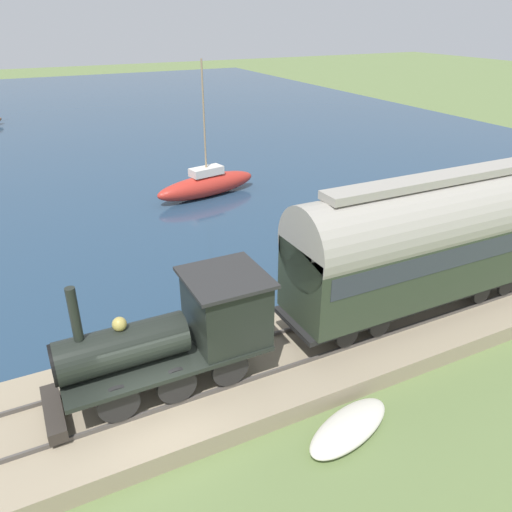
{
  "coord_description": "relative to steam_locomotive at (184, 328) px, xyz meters",
  "views": [
    {
      "loc": [
        -9.6,
        2.12,
        9.76
      ],
      "look_at": [
        3.33,
        -4.34,
        2.65
      ],
      "focal_mm": 35.0,
      "sensor_mm": 36.0,
      "label": 1
    }
  ],
  "objects": [
    {
      "name": "ground_plane",
      "position": [
        -0.98,
        1.04,
        -2.31
      ],
      "size": [
        200.0,
        200.0,
        0.0
      ],
      "primitive_type": "plane",
      "color": "#607542"
    },
    {
      "name": "steam_locomotive",
      "position": [
        0.0,
        0.0,
        0.0
      ],
      "size": [
        2.2,
        5.96,
        3.49
      ],
      "color": "black",
      "rests_on": "rail_embankment"
    },
    {
      "name": "harbor_water",
      "position": [
        42.53,
        1.04,
        -2.31
      ],
      "size": [
        80.0,
        80.0,
        0.01
      ],
      "color": "navy",
      "rests_on": "ground"
    },
    {
      "name": "rail_embankment",
      "position": [
        -0.0,
        1.04,
        -2.03
      ],
      "size": [
        4.45,
        56.0,
        0.68
      ],
      "color": "gray",
      "rests_on": "ground"
    },
    {
      "name": "passenger_coach",
      "position": [
        0.0,
        -8.17,
        0.89
      ],
      "size": [
        2.5,
        9.79,
        4.63
      ],
      "color": "black",
      "rests_on": "rail_embankment"
    },
    {
      "name": "sailboat_red",
      "position": [
        15.62,
        -6.73,
        -1.6
      ],
      "size": [
        2.68,
        6.6,
        7.54
      ],
      "rotation": [
        0.0,
        0.0,
        0.2
      ],
      "color": "#B72D23",
      "rests_on": "harbor_water"
    },
    {
      "name": "beached_dinghy",
      "position": [
        -3.16,
        -3.19,
        -2.09
      ],
      "size": [
        1.88,
        3.0,
        0.44
      ],
      "color": "beige",
      "rests_on": "ground"
    }
  ]
}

